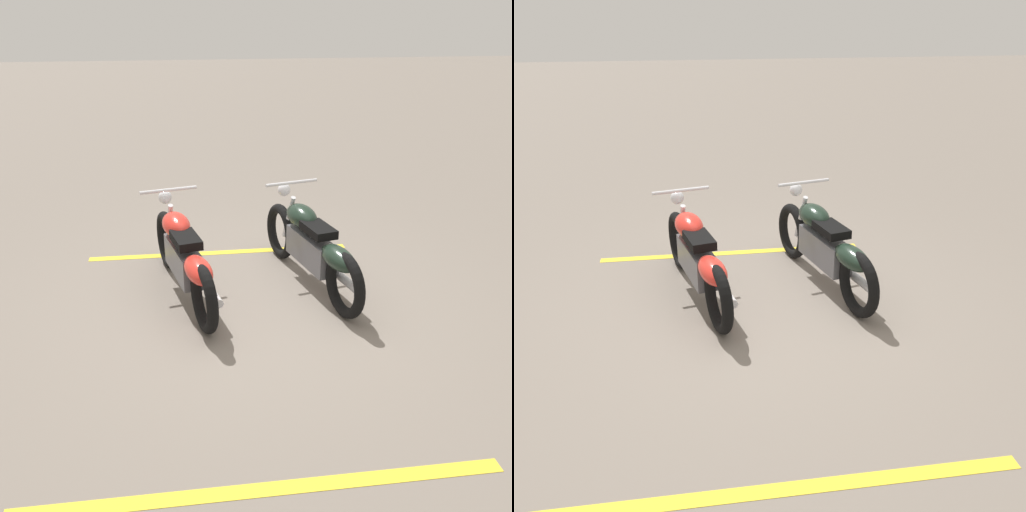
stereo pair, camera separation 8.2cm
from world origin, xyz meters
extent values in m
plane|color=slate|center=(0.00, 0.00, 0.00)|extent=(60.00, 60.00, 0.00)
torus|color=black|center=(-1.10, -0.85, 0.34)|extent=(0.68, 0.25, 0.67)
torus|color=black|center=(0.43, -0.52, 0.34)|extent=(0.68, 0.25, 0.67)
cube|color=#59595E|center=(-0.29, -0.68, 0.42)|extent=(0.87, 0.39, 0.32)
ellipsoid|color=red|center=(-0.55, -0.73, 0.72)|extent=(0.57, 0.38, 0.24)
ellipsoid|color=red|center=(0.27, -0.55, 0.56)|extent=(0.60, 0.35, 0.22)
cube|color=black|center=(-0.16, -0.65, 0.70)|extent=(0.48, 0.33, 0.09)
cylinder|color=silver|center=(-0.87, -0.80, 0.60)|extent=(0.27, 0.11, 0.56)
cylinder|color=silver|center=(-0.82, -0.79, 1.02)|extent=(0.17, 0.61, 0.04)
sphere|color=silver|center=(-1.02, -0.84, 0.88)|extent=(0.15, 0.15, 0.15)
cylinder|color=silver|center=(0.08, -0.45, 0.26)|extent=(0.70, 0.24, 0.09)
torus|color=black|center=(-1.17, 0.51, 0.34)|extent=(0.68, 0.26, 0.67)
torus|color=black|center=(0.36, 0.86, 0.34)|extent=(0.68, 0.26, 0.67)
cube|color=#59595E|center=(-0.36, 0.70, 0.42)|extent=(0.87, 0.40, 0.32)
ellipsoid|color=black|center=(-0.62, 0.64, 0.72)|extent=(0.57, 0.39, 0.24)
ellipsoid|color=black|center=(0.20, 0.82, 0.56)|extent=(0.60, 0.36, 0.22)
cube|color=black|center=(-0.23, 0.73, 0.70)|extent=(0.48, 0.33, 0.09)
cylinder|color=silver|center=(-0.94, 0.56, 0.60)|extent=(0.27, 0.11, 0.56)
cylinder|color=silver|center=(-0.89, 0.58, 1.02)|extent=(0.17, 0.61, 0.04)
sphere|color=silver|center=(-1.09, 0.53, 0.88)|extent=(0.15, 0.15, 0.15)
cylinder|color=silver|center=(0.00, 0.92, 0.26)|extent=(0.70, 0.24, 0.09)
cube|color=yellow|center=(-1.40, -0.21, 0.00)|extent=(0.18, 3.20, 0.01)
cube|color=yellow|center=(2.44, -0.29, 0.00)|extent=(0.18, 3.20, 0.01)
camera|label=1|loc=(5.08, -0.74, 2.82)|focal=39.56mm
camera|label=2|loc=(5.07, -0.82, 2.82)|focal=39.56mm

